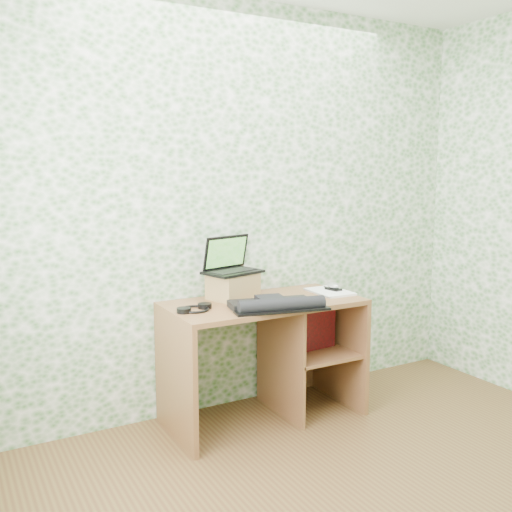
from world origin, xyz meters
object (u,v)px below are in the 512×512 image
laptop (230,264)px  keyboard (276,304)px  notepad (330,292)px  desk (272,340)px  riser (233,286)px

laptop → keyboard: size_ratio=0.69×
laptop → notepad: 0.69m
laptop → keyboard: 0.44m
notepad → desk: bearing=177.0°
riser → desk: bearing=-28.3°
desk → laptop: 0.55m
riser → notepad: bearing=-13.4°
desk → riser: riser is taller
desk → laptop: laptop is taller
riser → laptop: bearing=90.0°
notepad → riser: bearing=168.4°
riser → laptop: size_ratio=0.69×
keyboard → notepad: (0.54, 0.20, -0.02)m
riser → notepad: (0.63, -0.15, -0.07)m
laptop → keyboard: laptop is taller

